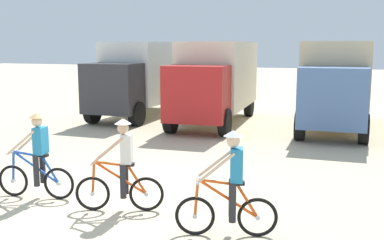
% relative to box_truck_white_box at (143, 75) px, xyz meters
% --- Properties ---
extents(ground_plane, '(120.00, 120.00, 0.00)m').
position_rel_box_truck_white_box_xyz_m(ground_plane, '(4.83, -10.52, -1.87)').
color(ground_plane, beige).
extents(box_truck_white_box, '(2.58, 6.82, 3.35)m').
position_rel_box_truck_white_box_xyz_m(box_truck_white_box, '(0.00, 0.00, 0.00)').
color(box_truck_white_box, white).
rests_on(box_truck_white_box, ground).
extents(box_truck_cream_rv, '(2.87, 6.91, 3.35)m').
position_rel_box_truck_white_box_xyz_m(box_truck_cream_rv, '(3.76, -0.74, 0.00)').
color(box_truck_cream_rv, beige).
rests_on(box_truck_cream_rv, ground).
extents(box_truck_tan_camper, '(2.68, 6.85, 3.35)m').
position_rel_box_truck_white_box_xyz_m(box_truck_tan_camper, '(8.47, -0.33, 0.00)').
color(box_truck_tan_camper, '#CCB78E').
rests_on(box_truck_tan_camper, ground).
extents(cyclist_orange_shirt, '(1.71, 0.55, 1.82)m').
position_rel_box_truck_white_box_xyz_m(cyclist_orange_shirt, '(3.33, -11.25, -1.03)').
color(cyclist_orange_shirt, black).
rests_on(cyclist_orange_shirt, ground).
extents(cyclist_cowboy_hat, '(1.65, 0.73, 1.82)m').
position_rel_box_truck_white_box_xyz_m(cyclist_cowboy_hat, '(5.37, -11.28, -1.03)').
color(cyclist_cowboy_hat, black).
rests_on(cyclist_cowboy_hat, ground).
extents(cyclist_near_camera, '(1.67, 0.69, 1.82)m').
position_rel_box_truck_white_box_xyz_m(cyclist_near_camera, '(7.66, -11.68, -1.03)').
color(cyclist_near_camera, black).
rests_on(cyclist_near_camera, ground).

